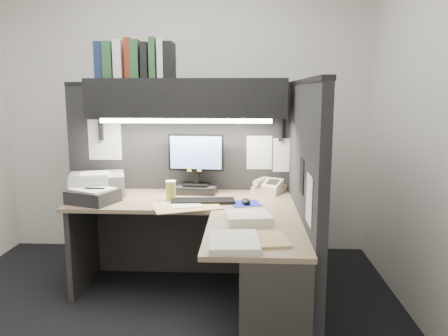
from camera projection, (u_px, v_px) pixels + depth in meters
The scene contains 23 objects.
floor at pixel (158, 323), 2.96m from camera, with size 3.50×3.50×0.00m, color black.
wall_back at pixel (185, 113), 4.20m from camera, with size 3.50×0.04×2.70m, color white.
wall_front at pixel (41, 162), 1.25m from camera, with size 3.50×0.04×2.70m, color white.
wall_right at pixel (438, 125), 2.64m from camera, with size 0.04×3.00×2.70m, color white.
partition_back at pixel (180, 180), 3.73m from camera, with size 1.90×0.06×1.60m, color black.
partition_right at pixel (303, 204), 2.95m from camera, with size 0.06×1.50×1.60m, color black.
desk at pixel (220, 263), 2.86m from camera, with size 1.70×1.53×0.73m.
overhead_shelf at pixel (187, 98), 3.43m from camera, with size 1.55×0.34×0.30m, color black.
task_light_tube at pixel (185, 121), 3.32m from camera, with size 0.04×0.04×1.32m, color white.
monitor at pixel (196, 170), 3.53m from camera, with size 0.45×0.22×0.49m.
keyboard at pixel (203, 201), 3.27m from camera, with size 0.47×0.16×0.02m, color black.
mousepad at pixel (245, 204), 3.23m from camera, with size 0.21×0.19×0.00m, color navy.
mouse at pixel (246, 201), 3.21m from camera, with size 0.07×0.10×0.04m, color black.
telephone at pixel (269, 187), 3.59m from camera, with size 0.22×0.23×0.09m, color beige.
coffee_cup at pixel (171, 191), 3.32m from camera, with size 0.08×0.08×0.14m, color #CED254.
printer at pixel (97, 184), 3.51m from camera, with size 0.42×0.36×0.17m, color gray.
notebook_stack at pixel (93, 196), 3.26m from camera, with size 0.33×0.27×0.10m, color black.
open_folder at pixel (186, 206), 3.14m from camera, with size 0.47×0.31×0.01m, color tan.
paper_stack_a at pixel (248, 218), 2.78m from camera, with size 0.28×0.23×0.05m, color white.
paper_stack_b at pixel (234, 242), 2.36m from camera, with size 0.27×0.33×0.03m, color white.
manila_stack at pixel (267, 239), 2.43m from camera, with size 0.21×0.27×0.02m, color tan.
binder_row at pixel (136, 60), 3.40m from camera, with size 0.61×0.25×0.31m.
pinned_papers at pixel (224, 158), 3.31m from camera, with size 1.76×1.31×0.51m.
Camera 1 is at (0.59, -2.71, 1.55)m, focal length 35.00 mm.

